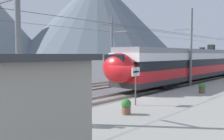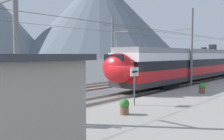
{
  "view_description": "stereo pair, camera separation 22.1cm",
  "coord_description": "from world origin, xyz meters",
  "px_view_note": "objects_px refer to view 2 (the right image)",
  "views": [
    {
      "loc": [
        -13.57,
        -10.62,
        3.32
      ],
      "look_at": [
        1.8,
        2.97,
        1.98
      ],
      "focal_mm": 39.33,
      "sensor_mm": 36.0,
      "label": 1
    },
    {
      "loc": [
        -13.43,
        -10.78,
        3.32
      ],
      "look_at": [
        1.8,
        2.97,
        1.98
      ],
      "focal_mm": 39.33,
      "sensor_mm": 36.0,
      "label": 2
    }
  ],
  "objects_px": {
    "train_far_track": "(192,60)",
    "potted_plant_platform_edge": "(202,88)",
    "catenary_mast_mid": "(190,47)",
    "catenary_mast_far_side": "(114,47)",
    "platform_sign": "(134,78)",
    "potted_plant_by_shelter": "(124,106)",
    "passenger_walking": "(64,103)",
    "handbag_beside_passenger": "(71,120)",
    "train_near_platform": "(197,63)",
    "catenary_mast_west": "(15,42)"
  },
  "relations": [
    {
      "from": "train_near_platform",
      "to": "potted_plant_platform_edge",
      "type": "relative_size",
      "value": 37.67
    },
    {
      "from": "catenary_mast_mid",
      "to": "passenger_walking",
      "type": "distance_m",
      "value": 16.89
    },
    {
      "from": "catenary_mast_far_side",
      "to": "potted_plant_by_shelter",
      "type": "relative_size",
      "value": 62.46
    },
    {
      "from": "handbag_beside_passenger",
      "to": "potted_plant_platform_edge",
      "type": "height_order",
      "value": "potted_plant_platform_edge"
    },
    {
      "from": "train_near_platform",
      "to": "catenary_mast_mid",
      "type": "distance_m",
      "value": 5.76
    },
    {
      "from": "train_near_platform",
      "to": "passenger_walking",
      "type": "distance_m",
      "value": 22.12
    },
    {
      "from": "potted_plant_by_shelter",
      "to": "train_near_platform",
      "type": "bearing_deg",
      "value": 12.8
    },
    {
      "from": "train_far_track",
      "to": "handbag_beside_passenger",
      "type": "bearing_deg",
      "value": -164.17
    },
    {
      "from": "train_near_platform",
      "to": "train_far_track",
      "type": "xyz_separation_m",
      "value": [
        11.97,
        5.96,
        0.0
      ]
    },
    {
      "from": "train_near_platform",
      "to": "potted_plant_by_shelter",
      "type": "height_order",
      "value": "train_near_platform"
    },
    {
      "from": "platform_sign",
      "to": "potted_plant_platform_edge",
      "type": "distance_m",
      "value": 7.2
    },
    {
      "from": "catenary_mast_far_side",
      "to": "handbag_beside_passenger",
      "type": "bearing_deg",
      "value": -143.75
    },
    {
      "from": "handbag_beside_passenger",
      "to": "potted_plant_by_shelter",
      "type": "xyz_separation_m",
      "value": [
        2.73,
        -0.74,
        0.29
      ]
    },
    {
      "from": "catenary_mast_far_side",
      "to": "passenger_walking",
      "type": "xyz_separation_m",
      "value": [
        -16.16,
        -11.63,
        -2.88
      ]
    },
    {
      "from": "train_near_platform",
      "to": "platform_sign",
      "type": "height_order",
      "value": "train_near_platform"
    },
    {
      "from": "train_near_platform",
      "to": "catenary_mast_mid",
      "type": "xyz_separation_m",
      "value": [
        -5.27,
        -1.52,
        1.78
      ]
    },
    {
      "from": "train_far_track",
      "to": "potted_plant_platform_edge",
      "type": "xyz_separation_m",
      "value": [
        -21.51,
        -10.43,
        -1.47
      ]
    },
    {
      "from": "train_far_track",
      "to": "potted_plant_platform_edge",
      "type": "distance_m",
      "value": 23.95
    },
    {
      "from": "catenary_mast_west",
      "to": "catenary_mast_mid",
      "type": "distance_m",
      "value": 17.57
    },
    {
      "from": "platform_sign",
      "to": "potted_plant_by_shelter",
      "type": "xyz_separation_m",
      "value": [
        -2.08,
        -0.95,
        -1.2
      ]
    },
    {
      "from": "catenary_mast_mid",
      "to": "catenary_mast_far_side",
      "type": "height_order",
      "value": "catenary_mast_far_side"
    },
    {
      "from": "train_far_track",
      "to": "catenary_mast_mid",
      "type": "height_order",
      "value": "catenary_mast_mid"
    },
    {
      "from": "catenary_mast_far_side",
      "to": "handbag_beside_passenger",
      "type": "height_order",
      "value": "catenary_mast_far_side"
    },
    {
      "from": "catenary_mast_mid",
      "to": "potted_plant_platform_edge",
      "type": "xyz_separation_m",
      "value": [
        -4.27,
        -2.94,
        -3.25
      ]
    },
    {
      "from": "platform_sign",
      "to": "handbag_beside_passenger",
      "type": "relative_size",
      "value": 5.62
    },
    {
      "from": "train_far_track",
      "to": "potted_plant_by_shelter",
      "type": "height_order",
      "value": "train_far_track"
    },
    {
      "from": "train_near_platform",
      "to": "catenary_mast_mid",
      "type": "bearing_deg",
      "value": -163.85
    },
    {
      "from": "catenary_mast_mid",
      "to": "catenary_mast_far_side",
      "type": "bearing_deg",
      "value": 92.29
    },
    {
      "from": "platform_sign",
      "to": "passenger_walking",
      "type": "height_order",
      "value": "platform_sign"
    },
    {
      "from": "catenary_mast_west",
      "to": "potted_plant_by_shelter",
      "type": "height_order",
      "value": "catenary_mast_west"
    },
    {
      "from": "catenary_mast_mid",
      "to": "potted_plant_by_shelter",
      "type": "height_order",
      "value": "catenary_mast_mid"
    },
    {
      "from": "catenary_mast_mid",
      "to": "platform_sign",
      "type": "relative_size",
      "value": 22.04
    },
    {
      "from": "train_far_track",
      "to": "platform_sign",
      "type": "height_order",
      "value": "train_far_track"
    },
    {
      "from": "handbag_beside_passenger",
      "to": "potted_plant_platform_edge",
      "type": "xyz_separation_m",
      "value": [
        11.82,
        -0.98,
        0.3
      ]
    },
    {
      "from": "train_far_track",
      "to": "catenary_mast_far_side",
      "type": "height_order",
      "value": "catenary_mast_far_side"
    },
    {
      "from": "train_near_platform",
      "to": "handbag_beside_passenger",
      "type": "xyz_separation_m",
      "value": [
        -21.35,
        -3.49,
        -1.76
      ]
    },
    {
      "from": "train_near_platform",
      "to": "platform_sign",
      "type": "xyz_separation_m",
      "value": [
        -16.54,
        -3.28,
        -0.28
      ]
    },
    {
      "from": "train_near_platform",
      "to": "catenary_mast_west",
      "type": "distance_m",
      "value": 22.94
    },
    {
      "from": "catenary_mast_mid",
      "to": "train_far_track",
      "type": "bearing_deg",
      "value": 23.48
    },
    {
      "from": "catenary_mast_far_side",
      "to": "platform_sign",
      "type": "distance_m",
      "value": 15.86
    },
    {
      "from": "train_far_track",
      "to": "catenary_mast_mid",
      "type": "distance_m",
      "value": 18.88
    },
    {
      "from": "potted_plant_platform_edge",
      "to": "catenary_mast_mid",
      "type": "bearing_deg",
      "value": 34.57
    },
    {
      "from": "catenary_mast_mid",
      "to": "catenary_mast_west",
      "type": "bearing_deg",
      "value": 179.98
    },
    {
      "from": "catenary_mast_far_side",
      "to": "potted_plant_by_shelter",
      "type": "xyz_separation_m",
      "value": [
        -12.97,
        -12.26,
        -3.4
      ]
    },
    {
      "from": "passenger_walking",
      "to": "potted_plant_by_shelter",
      "type": "xyz_separation_m",
      "value": [
        3.19,
        -0.63,
        -0.52
      ]
    },
    {
      "from": "platform_sign",
      "to": "potted_plant_by_shelter",
      "type": "bearing_deg",
      "value": -155.61
    },
    {
      "from": "platform_sign",
      "to": "potted_plant_platform_edge",
      "type": "relative_size",
      "value": 2.79
    },
    {
      "from": "passenger_walking",
      "to": "train_far_track",
      "type": "bearing_deg",
      "value": 15.81
    },
    {
      "from": "catenary_mast_far_side",
      "to": "handbag_beside_passenger",
      "type": "xyz_separation_m",
      "value": [
        -15.71,
        -11.52,
        -3.68
      ]
    },
    {
      "from": "catenary_mast_west",
      "to": "passenger_walking",
      "type": "xyz_separation_m",
      "value": [
        1.02,
        -2.08,
        -2.56
      ]
    }
  ]
}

